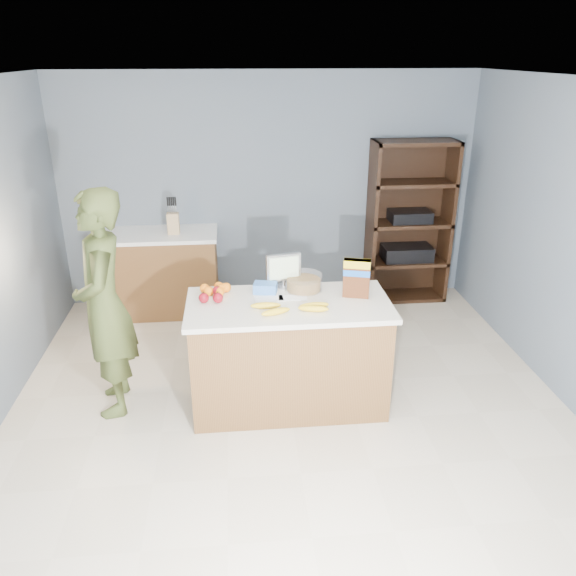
{
  "coord_description": "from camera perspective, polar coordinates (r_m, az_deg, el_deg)",
  "views": [
    {
      "loc": [
        -0.39,
        -3.57,
        2.67
      ],
      "look_at": [
        0.0,
        0.35,
        1.0
      ],
      "focal_mm": 35.0,
      "sensor_mm": 36.0,
      "label": 1
    }
  ],
  "objects": [
    {
      "name": "apples",
      "position": [
        4.33,
        -7.62,
        -0.78
      ],
      "size": [
        0.19,
        0.21,
        0.08
      ],
      "color": "maroon",
      "rests_on": "counter_peninsula"
    },
    {
      "name": "person",
      "position": [
        4.47,
        -18.16,
        -1.65
      ],
      "size": [
        0.53,
        0.71,
        1.79
      ],
      "primitive_type": "imported",
      "rotation": [
        0.0,
        0.0,
        -1.41
      ],
      "color": "#414C22",
      "rests_on": "ground"
    },
    {
      "name": "salad_bowl",
      "position": [
        4.49,
        1.59,
        0.52
      ],
      "size": [
        0.3,
        0.3,
        0.13
      ],
      "color": "#267219",
      "rests_on": "counter_peninsula"
    },
    {
      "name": "cereal_box",
      "position": [
        4.34,
        6.99,
        1.27
      ],
      "size": [
        0.22,
        0.13,
        0.3
      ],
      "color": "#592B14",
      "rests_on": "counter_peninsula"
    },
    {
      "name": "blue_carton",
      "position": [
        4.44,
        -2.33,
        0.01
      ],
      "size": [
        0.2,
        0.15,
        0.08
      ],
      "primitive_type": "cube",
      "rotation": [
        0.0,
        0.0,
        -0.2
      ],
      "color": "blue",
      "rests_on": "counter_peninsula"
    },
    {
      "name": "oranges",
      "position": [
        4.46,
        -7.17,
        -0.09
      ],
      "size": [
        0.25,
        0.18,
        0.08
      ],
      "color": "orange",
      "rests_on": "counter_peninsula"
    },
    {
      "name": "counter_peninsula",
      "position": [
        4.5,
        0.06,
        -7.12
      ],
      "size": [
        1.56,
        0.76,
        0.9
      ],
      "color": "brown",
      "rests_on": "ground"
    },
    {
      "name": "bananas",
      "position": [
        4.13,
        0.43,
        -2.02
      ],
      "size": [
        0.59,
        0.21,
        0.05
      ],
      "color": "yellow",
      "rests_on": "counter_peninsula"
    },
    {
      "name": "envelopes",
      "position": [
        4.35,
        -0.72,
        -1.04
      ],
      "size": [
        0.41,
        0.13,
        0.0
      ],
      "color": "white",
      "rests_on": "counter_peninsula"
    },
    {
      "name": "tv",
      "position": [
        4.5,
        -0.46,
        1.97
      ],
      "size": [
        0.28,
        0.12,
        0.28
      ],
      "color": "silver",
      "rests_on": "counter_peninsula"
    },
    {
      "name": "floor",
      "position": [
        4.48,
        0.45,
        -13.65
      ],
      "size": [
        4.5,
        5.0,
        0.02
      ],
      "primitive_type": "cube",
      "color": "beige",
      "rests_on": "ground"
    },
    {
      "name": "shelving_unit",
      "position": [
        6.49,
        12.05,
        6.3
      ],
      "size": [
        0.9,
        0.4,
        1.8
      ],
      "color": "black",
      "rests_on": "ground"
    },
    {
      "name": "walls",
      "position": [
        3.73,
        0.53,
        7.14
      ],
      "size": [
        4.52,
        5.02,
        2.51
      ],
      "color": "slate",
      "rests_on": "ground"
    },
    {
      "name": "back_cabinet",
      "position": [
        6.24,
        -12.75,
        1.54
      ],
      "size": [
        1.24,
        0.62,
        0.9
      ],
      "color": "brown",
      "rests_on": "ground"
    },
    {
      "name": "knife_block",
      "position": [
        6.0,
        -11.58,
        6.53
      ],
      "size": [
        0.12,
        0.1,
        0.31
      ],
      "color": "tan",
      "rests_on": "back_cabinet"
    }
  ]
}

